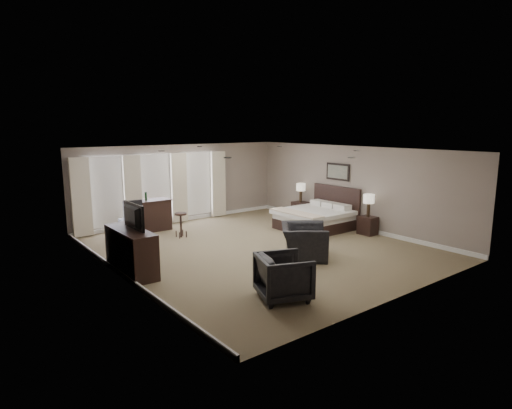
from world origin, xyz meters
TOP-DOWN VIEW (x-y plane):
  - room at (0.00, 0.00)m, footprint 7.60×8.60m
  - window_bay at (-1.00, 4.11)m, footprint 5.25×0.20m
  - bed at (2.58, 0.60)m, footprint 2.02×1.93m
  - nightstand_near at (3.47, -0.85)m, footprint 0.41×0.50m
  - nightstand_far at (3.47, 2.05)m, footprint 0.44×0.54m
  - lamp_near at (3.47, -0.85)m, footprint 0.33×0.33m
  - lamp_far at (3.47, 2.05)m, footprint 0.32×0.32m
  - wall_art at (3.70, 0.60)m, footprint 0.04×0.96m
  - dresser at (-3.45, 0.17)m, footprint 0.55×1.71m
  - tv at (-3.45, 0.17)m, footprint 0.57×1.00m
  - armchair_near at (0.37, -1.31)m, footprint 1.41×1.47m
  - armchair_far at (-1.75, -2.95)m, footprint 1.14×1.17m
  - bar_counter at (-1.41, 3.57)m, footprint 1.12×0.58m
  - bar_stool_left at (-2.75, 2.24)m, footprint 0.34×0.34m
  - bar_stool_right at (-1.11, 2.29)m, footprint 0.40×0.40m
  - desk_chair at (-2.39, 2.86)m, footprint 0.64×0.64m

SIDE VIEW (x-z plane):
  - nightstand_near at x=3.47m, z-range 0.00..0.55m
  - nightstand_far at x=3.47m, z-range 0.00..0.59m
  - bar_stool_left at x=-2.75m, z-range 0.00..0.70m
  - bar_stool_right at x=-1.11m, z-range 0.00..0.73m
  - armchair_far at x=-1.75m, z-range 0.00..0.95m
  - bar_counter at x=-1.41m, z-range 0.00..0.98m
  - dresser at x=-3.45m, z-range 0.00..0.99m
  - armchair_near at x=0.37m, z-range 0.00..1.08m
  - desk_chair at x=-2.39m, z-range 0.00..1.19m
  - bed at x=2.58m, z-range 0.00..1.29m
  - lamp_near at x=3.47m, z-range 0.55..1.22m
  - lamp_far at x=3.47m, z-range 0.59..1.24m
  - tv at x=-3.45m, z-range 0.99..1.12m
  - window_bay at x=-1.00m, z-range 0.05..2.35m
  - room at x=0.00m, z-range -0.02..2.62m
  - wall_art at x=3.70m, z-range 1.47..2.03m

